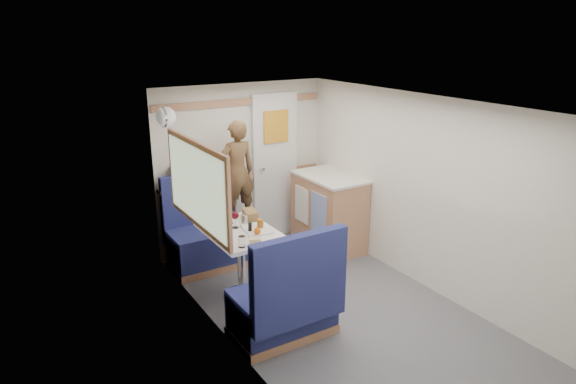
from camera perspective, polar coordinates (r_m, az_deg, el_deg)
floor at (r=4.95m, az=7.27°, el=-14.24°), size 4.50×4.50×0.00m
ceiling at (r=4.25m, az=8.33°, el=9.29°), size 4.50×4.50×0.00m
wall_back at (r=6.32m, az=-5.13°, el=2.93°), size 2.20×0.02×2.00m
wall_left at (r=3.95m, az=-4.85°, el=-6.42°), size 0.02×4.50×2.00m
wall_right at (r=5.23m, az=17.19°, el=-0.99°), size 0.02×4.50×2.00m
oak_trim_low at (r=6.34m, az=-5.01°, el=1.59°), size 2.15×0.02×0.08m
oak_trim_high at (r=6.15m, az=-5.24°, el=9.94°), size 2.15×0.02×0.08m
side_window at (r=4.73m, az=-10.17°, el=0.74°), size 0.04×1.30×0.72m
rear_door at (r=6.50m, az=-1.44°, el=3.18°), size 0.62×0.12×1.86m
dinette_table at (r=5.13m, az=-5.27°, el=-5.83°), size 0.62×0.92×0.72m
bench_far at (r=5.96m, az=-8.90°, el=-5.27°), size 0.90×0.59×1.05m
bench_near at (r=4.57m, az=-0.23°, el=-12.65°), size 0.90×0.59×1.05m
ledge at (r=5.99m, az=-10.11°, el=0.68°), size 0.90×0.14×0.04m
dome_light at (r=5.41m, az=-13.42°, el=8.14°), size 0.20×0.20×0.20m
galley_counter at (r=6.31m, az=4.54°, el=-2.16°), size 0.57×0.92×0.92m
person at (r=5.87m, az=-5.68°, el=2.21°), size 0.44×0.29×1.19m
duffel_bag at (r=5.93m, az=-10.63°, el=1.81°), size 0.50×0.32×0.22m
tray at (r=5.06m, az=-3.48°, el=-4.13°), size 0.31×0.37×0.02m
orange_fruit at (r=4.90m, az=-3.44°, el=-4.34°), size 0.07×0.07×0.07m
cheese_block at (r=4.73m, az=-3.70°, el=-5.38°), size 0.12×0.09×0.04m
wine_glass at (r=5.08m, az=-5.89°, el=-2.69°), size 0.08×0.08×0.17m
tumbler_left at (r=4.67m, az=-5.13°, el=-5.52°), size 0.07×0.07×0.11m
tumbler_mid at (r=5.23m, az=-6.48°, el=-2.85°), size 0.07×0.07×0.12m
tumbler_right at (r=5.19m, az=-4.87°, el=-3.08°), size 0.06×0.06×0.10m
beer_glass at (r=5.07m, az=-3.10°, el=-3.58°), size 0.06×0.06×0.10m
pepper_grinder at (r=4.99m, az=-4.24°, el=-3.96°), size 0.04×0.04×0.10m
bread_loaf at (r=5.33m, az=-4.24°, el=-2.52°), size 0.17×0.25×0.09m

